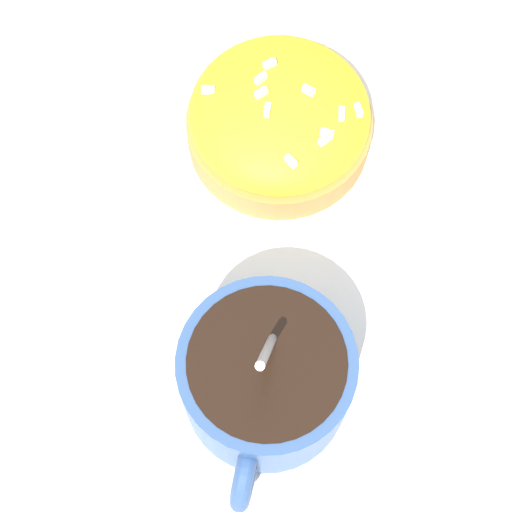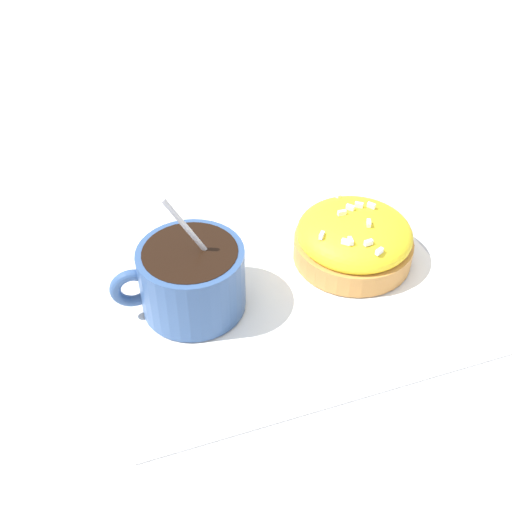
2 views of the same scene
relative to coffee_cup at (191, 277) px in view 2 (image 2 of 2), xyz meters
name	(u,v)px [view 2 (image 2 of 2)]	position (x,y,z in m)	size (l,w,h in m)	color
ground_plane	(275,282)	(-0.07, -0.01, -0.03)	(3.00, 3.00, 0.00)	#B2B2B7
paper_napkin	(275,281)	(-0.07, -0.01, -0.03)	(0.31, 0.29, 0.00)	white
coffee_cup	(191,277)	(0.00, 0.00, 0.00)	(0.11, 0.08, 0.11)	#335184
frosted_pastry	(354,239)	(-0.15, -0.03, -0.01)	(0.10, 0.10, 0.05)	#C18442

